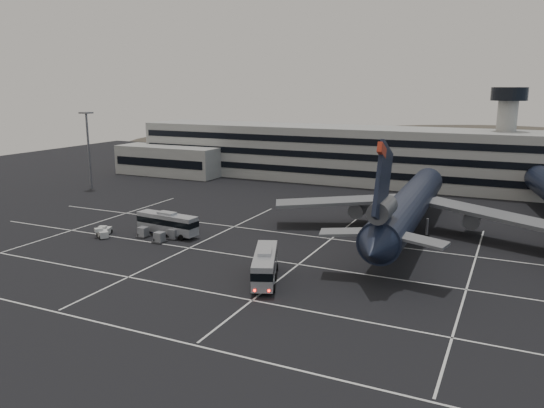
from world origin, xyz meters
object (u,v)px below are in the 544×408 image
at_px(tug_a, 106,231).
at_px(uld_cluster, 165,231).
at_px(trijet_main, 409,205).
at_px(bus_far, 167,223).
at_px(bus_near, 265,264).

relative_size(tug_a, uld_cluster, 0.30).
relative_size(trijet_main, tug_a, 21.55).
distance_m(bus_far, tug_a, 10.57).
bearing_deg(tug_a, bus_far, 1.02).
bearing_deg(trijet_main, bus_far, -158.10).
bearing_deg(uld_cluster, trijet_main, 24.85).
bearing_deg(uld_cluster, bus_near, -25.72).
xyz_separation_m(trijet_main, uld_cluster, (-36.11, -16.73, -4.43)).
relative_size(bus_near, uld_cluster, 1.29).
bearing_deg(tug_a, uld_cluster, -2.54).
bearing_deg(bus_far, tug_a, 117.60).
bearing_deg(trijet_main, bus_near, -115.65).
distance_m(tug_a, uld_cluster, 10.23).
distance_m(bus_near, uld_cluster, 26.45).
bearing_deg(bus_near, trijet_main, 44.36).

